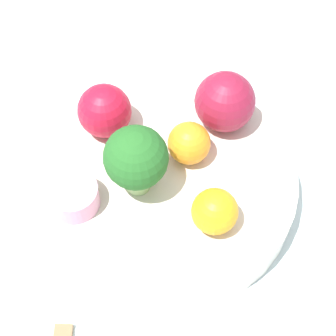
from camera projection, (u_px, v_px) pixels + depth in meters
ground_plane at (168, 203)px, 0.59m from camera, size 6.00×6.00×0.00m
table_surface at (168, 198)px, 0.58m from camera, size 1.20×1.20×0.02m
bowl at (168, 184)px, 0.56m from camera, size 0.25×0.25×0.04m
broccoli at (136, 159)px, 0.50m from camera, size 0.06×0.06×0.08m
apple_red at (225, 102)px, 0.55m from camera, size 0.06×0.06×0.06m
apple_green at (105, 111)px, 0.55m from camera, size 0.05×0.05×0.05m
orange_front at (215, 211)px, 0.50m from camera, size 0.04×0.04×0.04m
orange_back at (189, 143)px, 0.54m from camera, size 0.04×0.04×0.04m
small_cup at (74, 196)px, 0.52m from camera, size 0.05×0.05×0.02m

